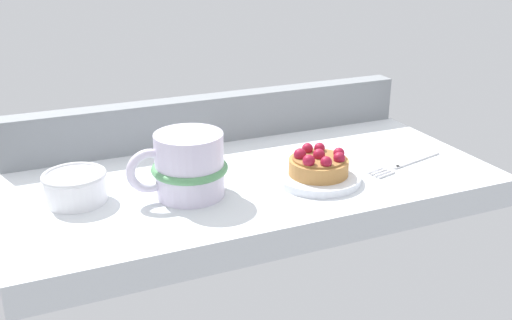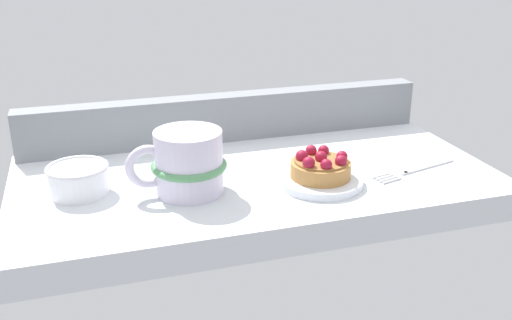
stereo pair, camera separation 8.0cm
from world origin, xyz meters
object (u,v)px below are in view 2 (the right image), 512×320
Objects in this scene: dessert_plate at (320,180)px; coffee_mug at (187,163)px; raspberry_tart at (321,167)px; dessert_fork at (415,169)px; sugar_bowl at (78,179)px.

dessert_plate is 0.89× the size of coffee_mug.
raspberry_tart reaches higher than dessert_fork.
dessert_fork is (15.39, 0.13, -0.23)cm from dessert_plate.
sugar_bowl is at bearing 168.63° from dessert_plate.
sugar_bowl is (-32.59, 6.55, 1.65)cm from dessert_plate.
dessert_plate is 33.28cm from sugar_bowl.
coffee_mug is at bearing 171.20° from raspberry_tart.
sugar_bowl reaches higher than dessert_fork.
dessert_fork is at bearing 0.58° from raspberry_tart.
coffee_mug is 34.10cm from dessert_fork.
raspberry_tart is 0.55× the size of dessert_fork.
raspberry_tart is at bearing -115.98° from dessert_plate.
dessert_fork is (33.75, -2.69, -4.02)cm from coffee_mug.
coffee_mug is at bearing 175.45° from dessert_fork.
raspberry_tart is 15.58cm from dessert_fork.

